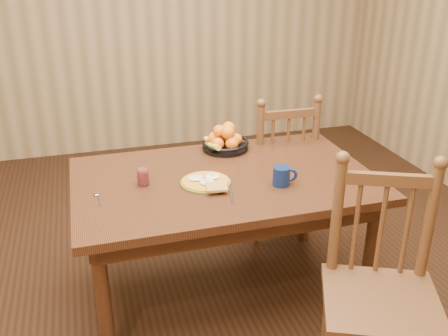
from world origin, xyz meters
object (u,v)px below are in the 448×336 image
object	(u,v)px
coffee_mug	(282,176)
chair_near	(380,292)
dining_table	(224,191)
breakfast_plate	(206,182)
fruit_bowl	(225,141)
chair_far	(278,168)

from	to	relation	value
coffee_mug	chair_near	bearing A→B (deg)	-73.72
chair_near	dining_table	bearing A→B (deg)	142.19
chair_near	coffee_mug	size ratio (longest dim) A/B	8.00
breakfast_plate	fruit_bowl	xyz separation A→B (m)	(0.23, 0.44, 0.04)
coffee_mug	chair_far	bearing A→B (deg)	68.70
chair_far	fruit_bowl	distance (m)	0.56
chair_far	chair_near	world-z (taller)	chair_near
dining_table	chair_near	xyz separation A→B (m)	(0.46, -0.85, -0.15)
chair_near	breakfast_plate	size ratio (longest dim) A/B	3.64
dining_table	chair_near	size ratio (longest dim) A/B	1.50
dining_table	chair_far	xyz separation A→B (m)	(0.55, 0.56, -0.17)
chair_near	breakfast_plate	world-z (taller)	chair_near
breakfast_plate	coffee_mug	xyz separation A→B (m)	(0.38, -0.12, 0.04)
chair_far	coffee_mug	size ratio (longest dim) A/B	7.59
dining_table	chair_far	distance (m)	0.80
chair_near	fruit_bowl	size ratio (longest dim) A/B	3.68
chair_far	dining_table	bearing A→B (deg)	47.26
dining_table	chair_near	world-z (taller)	chair_near
dining_table	coffee_mug	xyz separation A→B (m)	(0.26, -0.18, 0.14)
chair_far	chair_near	size ratio (longest dim) A/B	0.95
chair_far	coffee_mug	world-z (taller)	chair_far
dining_table	fruit_bowl	xyz separation A→B (m)	(0.12, 0.38, 0.14)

